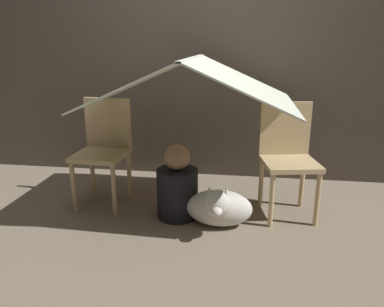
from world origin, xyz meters
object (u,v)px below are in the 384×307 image
(chair_left, at_px, (104,147))
(person_front, at_px, (177,187))
(chair_right, at_px, (288,154))
(dog, at_px, (219,207))

(chair_left, relative_size, person_front, 1.49)
(person_front, bearing_deg, chair_right, 13.19)
(chair_left, relative_size, chair_right, 1.00)
(chair_right, height_order, person_front, chair_right)
(chair_right, bearing_deg, person_front, -177.73)
(dog, bearing_deg, person_front, 157.22)
(chair_right, relative_size, person_front, 1.49)
(chair_left, distance_m, chair_right, 1.45)
(chair_left, relative_size, dog, 1.79)
(person_front, height_order, dog, person_front)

